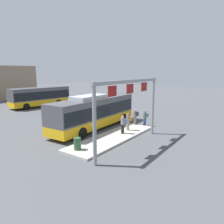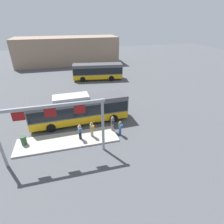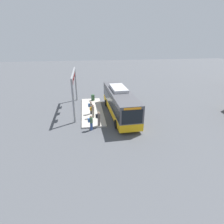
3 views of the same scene
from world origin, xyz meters
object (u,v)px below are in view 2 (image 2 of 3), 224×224
Objects in this scene: person_waiting_near at (120,128)px; person_waiting_far at (80,132)px; trash_bin at (24,140)px; bus_main at (79,108)px; bus_background_left at (98,71)px; person_boarding at (113,123)px; person_waiting_mid at (92,129)px.

person_waiting_near is 4.14m from person_waiting_far.
bus_main is at bearing 28.60° from trash_bin.
bus_main reaches higher than person_waiting_far.
bus_main is 5.43m from person_waiting_near.
bus_background_left is at bearing -14.73° from person_waiting_near.
person_waiting_near is at bearing -4.15° from trash_bin.
person_boarding is 1.00× the size of person_waiting_near.
person_waiting_mid is 1.86× the size of trash_bin.
trash_bin is at bearing 76.04° from person_waiting_far.
trash_bin is at bearing 75.25° from person_waiting_near.
person_waiting_far is (-4.13, 0.16, 0.16)m from person_waiting_near.
person_boarding is 1.86× the size of trash_bin.
trash_bin is (-10.89, -18.86, -1.17)m from bus_background_left.
bus_main is 12.43× the size of trash_bin.
bus_background_left is 5.88× the size of person_waiting_near.
trash_bin is at bearing 67.89° from bus_background_left.
person_waiting_far is at bearing 102.13° from person_boarding.
person_waiting_far is 1.86× the size of trash_bin.
person_waiting_far reaches higher than trash_bin.
bus_background_left is (5.16, 15.74, -0.04)m from bus_main.
bus_background_left is 18.82m from person_boarding.
person_waiting_near is 1.00× the size of person_waiting_mid.
bus_main is 6.70× the size of person_waiting_far.
person_waiting_mid is at bearing -3.10° from trash_bin.
person_waiting_mid is at bearing 85.21° from bus_background_left.
bus_main reaches higher than person_waiting_mid.
person_waiting_near is 1.86× the size of trash_bin.
bus_main is at bearing 79.73° from bus_background_left.
bus_main reaches higher than person_boarding.
person_waiting_near is at bearing -100.58° from person_waiting_far.
person_waiting_mid reaches higher than trash_bin.
person_waiting_mid is at bearing -78.43° from bus_main.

